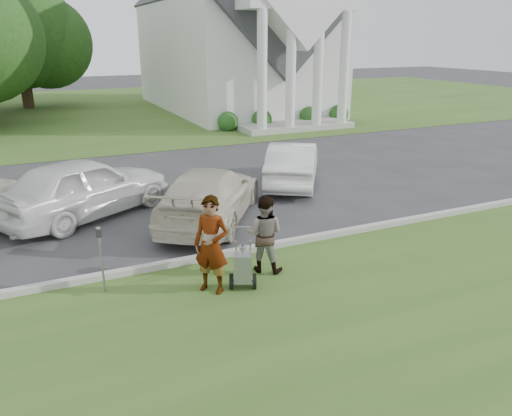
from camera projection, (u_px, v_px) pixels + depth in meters
ground at (257, 262)px, 11.00m from camera, size 120.00×120.00×0.00m
grass_strip at (330, 331)px, 8.41m from camera, size 80.00×7.00×0.01m
church_lawn at (93, 110)px, 34.24m from camera, size 80.00×30.00×0.01m
curb at (247, 250)px, 11.44m from camera, size 80.00×0.18×0.15m
church at (235, 18)px, 32.51m from camera, size 9.19×19.00×24.10m
tree_back at (19, 37)px, 33.71m from camera, size 9.61×7.60×8.89m
striping_cart at (243, 269)px, 9.73m from camera, size 0.81×1.13×0.98m
person_left at (211, 246)px, 9.44m from camera, size 0.82×0.82×1.92m
person_right at (264, 234)px, 10.34m from camera, size 1.02×0.99×1.65m
parking_meter_near at (101, 252)px, 9.44m from camera, size 0.10×0.09×1.34m
car_b at (84, 187)px, 13.59m from camera, size 5.25×4.16×1.68m
car_c at (209, 195)px, 13.34m from camera, size 4.45×5.21×1.43m
car_d at (293, 163)px, 16.67m from camera, size 3.61×4.46×1.43m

